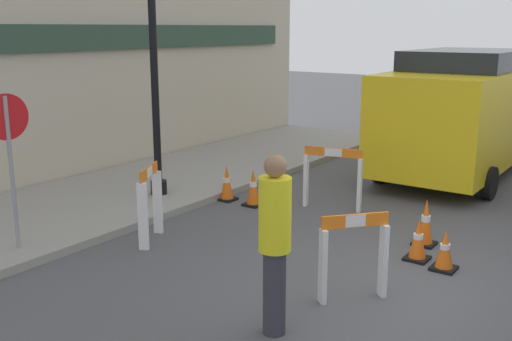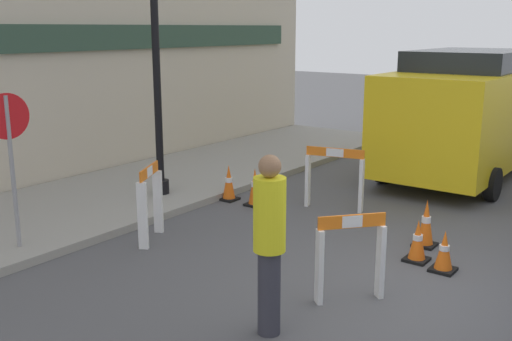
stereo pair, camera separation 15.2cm
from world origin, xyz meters
name	(u,v)px [view 1 (the left image)]	position (x,y,z in m)	size (l,w,h in m)	color
ground_plane	(436,299)	(0.00, 0.00, 0.00)	(60.00, 60.00, 0.00)	#4C4C4F
sidewalk_slab	(84,204)	(0.00, 6.09, 0.06)	(18.00, 3.19, 0.12)	gray
storefront_facade	(12,42)	(0.00, 7.76, 2.75)	(18.00, 0.22, 5.50)	#BCB29E
stop_sign	(9,146)	(-1.95, 5.01, 1.51)	(0.60, 0.07, 2.06)	gray
barricade_0	(150,202)	(-0.50, 3.99, 0.58)	(0.73, 0.47, 1.10)	white
barricade_1	(354,254)	(-0.54, 0.77, 0.54)	(0.68, 0.61, 1.01)	white
barricade_2	(333,175)	(2.41, 2.64, 0.58)	(0.36, 0.99, 1.05)	white
traffic_cone_0	(253,188)	(1.78, 3.82, 0.32)	(0.30, 0.30, 0.66)	black
traffic_cone_1	(445,251)	(0.90, 0.21, 0.26)	(0.30, 0.30, 0.53)	black
traffic_cone_2	(426,223)	(1.62, 0.73, 0.33)	(0.30, 0.30, 0.68)	black
traffic_cone_3	(418,240)	(1.03, 0.61, 0.27)	(0.30, 0.30, 0.56)	black
traffic_cone_4	(227,183)	(1.78, 4.40, 0.31)	(0.30, 0.30, 0.64)	black
person_worker	(275,239)	(-1.69, 1.07, 1.00)	(0.43, 0.43, 1.83)	#33333D
work_van	(463,108)	(6.18, 1.67, 1.38)	(5.30, 2.26, 2.56)	yellow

